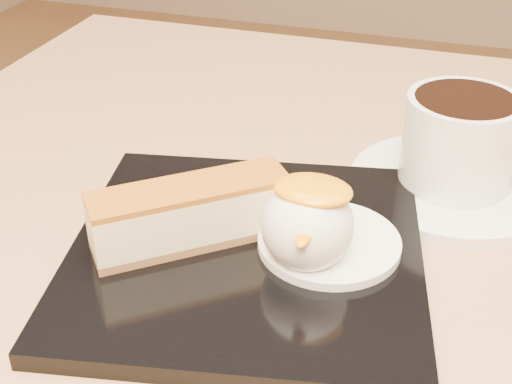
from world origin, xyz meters
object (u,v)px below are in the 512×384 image
(cheesecake, at_px, (190,214))
(coffee_cup, at_px, (463,139))
(dessert_plate, at_px, (246,253))
(ice_cream_scoop, at_px, (307,225))
(saucer, at_px, (452,186))

(cheesecake, bearing_deg, coffee_cup, 1.19)
(dessert_plate, distance_m, ice_cream_scoop, 0.05)
(dessert_plate, height_order, saucer, dessert_plate)
(dessert_plate, xyz_separation_m, cheesecake, (-0.04, -0.01, 0.03))
(dessert_plate, xyz_separation_m, coffee_cup, (0.12, 0.13, 0.04))
(ice_cream_scoop, distance_m, coffee_cup, 0.15)
(cheesecake, xyz_separation_m, coffee_cup, (0.15, 0.13, 0.01))
(coffee_cup, bearing_deg, dessert_plate, -139.20)
(dessert_plate, relative_size, coffee_cup, 2.04)
(saucer, height_order, coffee_cup, coffee_cup)
(cheesecake, relative_size, coffee_cup, 1.10)
(dessert_plate, xyz_separation_m, ice_cream_scoop, (0.04, -0.01, 0.03))
(ice_cream_scoop, distance_m, saucer, 0.16)
(cheesecake, distance_m, saucer, 0.20)
(dessert_plate, relative_size, cheesecake, 1.86)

